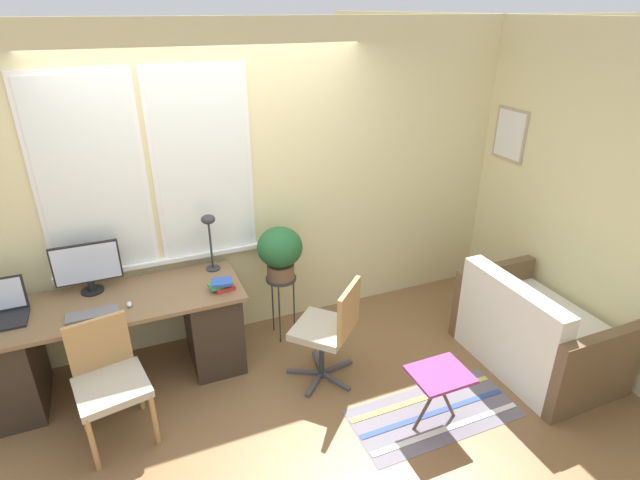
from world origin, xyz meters
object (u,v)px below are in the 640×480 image
at_px(plant_stand, 281,284).
at_px(desk_lamp, 209,229).
at_px(couch_loveseat, 534,334).
at_px(potted_plant, 280,250).
at_px(mouse, 129,304).
at_px(book_stack, 222,285).
at_px(laptop, 1,312).
at_px(monitor, 87,267).
at_px(desk_chair_wooden, 109,378).
at_px(office_chair_swivel, 330,328).
at_px(keyboard, 92,314).
at_px(folding_stool, 440,378).

bearing_deg(plant_stand, desk_lamp, 167.95).
distance_m(couch_loveseat, potted_plant, 2.23).
distance_m(mouse, desk_lamp, 0.85).
bearing_deg(book_stack, laptop, 172.81).
bearing_deg(monitor, mouse, -52.99).
height_order(desk_chair_wooden, office_chair_swivel, office_chair_swivel).
height_order(laptop, keyboard, laptop).
bearing_deg(potted_plant, plant_stand, 135.00).
height_order(book_stack, folding_stool, book_stack).
distance_m(monitor, potted_plant, 1.51).
bearing_deg(laptop, book_stack, -7.19).
bearing_deg(potted_plant, mouse, -170.07).
height_order(monitor, desk_chair_wooden, monitor).
height_order(desk_chair_wooden, couch_loveseat, desk_chair_wooden).
height_order(laptop, book_stack, laptop).
distance_m(laptop, desk_lamp, 1.57).
distance_m(desk_chair_wooden, folding_stool, 2.27).
relative_size(book_stack, plant_stand, 0.34).
bearing_deg(laptop, mouse, -11.49).
relative_size(office_chair_swivel, potted_plant, 1.88).
bearing_deg(book_stack, couch_loveseat, -21.80).
bearing_deg(mouse, couch_loveseat, -17.57).
distance_m(keyboard, plant_stand, 1.54).
bearing_deg(office_chair_swivel, mouse, -62.77).
relative_size(monitor, mouse, 7.52).
bearing_deg(desk_chair_wooden, book_stack, 13.86).
relative_size(desk_chair_wooden, couch_loveseat, 0.70).
bearing_deg(plant_stand, couch_loveseat, -33.33).
xyz_separation_m(desk_lamp, couch_loveseat, (2.36, -1.30, -0.83)).
xyz_separation_m(keyboard, mouse, (0.25, 0.03, 0.01)).
relative_size(mouse, plant_stand, 0.11).
bearing_deg(keyboard, desk_chair_wooden, -82.81).
height_order(desk_lamp, office_chair_swivel, desk_lamp).
bearing_deg(mouse, keyboard, -174.19).
bearing_deg(potted_plant, office_chair_swivel, -76.88).
bearing_deg(monitor, folding_stool, -35.73).
relative_size(plant_stand, folding_stool, 1.31).
relative_size(laptop, desk_lamp, 0.69).
bearing_deg(couch_loveseat, desk_lamp, 61.08).
distance_m(book_stack, office_chair_swivel, 0.91).
xyz_separation_m(laptop, plant_stand, (2.09, 0.05, -0.27)).
distance_m(plant_stand, folding_stool, 1.60).
xyz_separation_m(monitor, plant_stand, (1.50, -0.11, -0.43)).
height_order(laptop, potted_plant, potted_plant).
height_order(monitor, book_stack, monitor).
xyz_separation_m(book_stack, desk_chair_wooden, (-0.89, -0.40, -0.32)).
xyz_separation_m(office_chair_swivel, couch_loveseat, (1.64, -0.49, -0.19)).
xyz_separation_m(mouse, plant_stand, (1.25, 0.22, -0.23)).
height_order(book_stack, couch_loveseat, same).
bearing_deg(keyboard, laptop, 161.54).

